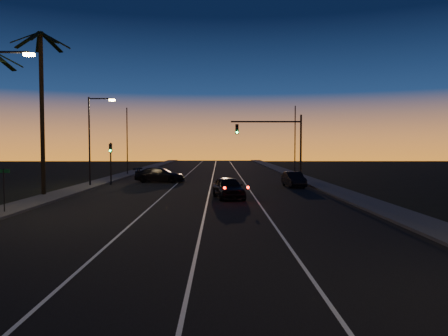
{
  "coord_description": "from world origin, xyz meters",
  "views": [
    {
      "loc": [
        1.33,
        -3.58,
        3.83
      ],
      "look_at": [
        1.63,
        23.64,
        2.49
      ],
      "focal_mm": 35.0,
      "sensor_mm": 36.0,
      "label": 1
    }
  ],
  "objects_px": {
    "lead_car": "(228,188)",
    "right_car": "(294,179)",
    "signal_mast": "(277,137)",
    "cross_car": "(160,175)"
  },
  "relations": [
    {
      "from": "lead_car",
      "to": "right_car",
      "type": "height_order",
      "value": "lead_car"
    },
    {
      "from": "lead_car",
      "to": "signal_mast",
      "type": "bearing_deg",
      "value": 66.2
    },
    {
      "from": "signal_mast",
      "to": "lead_car",
      "type": "height_order",
      "value": "signal_mast"
    },
    {
      "from": "signal_mast",
      "to": "cross_car",
      "type": "xyz_separation_m",
      "value": [
        -12.13,
        2.92,
        -3.99
      ]
    },
    {
      "from": "right_car",
      "to": "cross_car",
      "type": "bearing_deg",
      "value": 157.71
    },
    {
      "from": "signal_mast",
      "to": "cross_car",
      "type": "bearing_deg",
      "value": 166.48
    },
    {
      "from": "cross_car",
      "to": "lead_car",
      "type": "bearing_deg",
      "value": -64.33
    },
    {
      "from": "signal_mast",
      "to": "lead_car",
      "type": "relative_size",
      "value": 1.3
    },
    {
      "from": "cross_car",
      "to": "right_car",
      "type": "bearing_deg",
      "value": -22.29
    },
    {
      "from": "lead_car",
      "to": "cross_car",
      "type": "bearing_deg",
      "value": 115.67
    }
  ]
}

